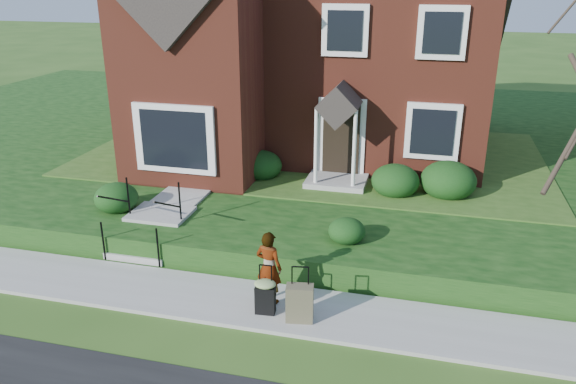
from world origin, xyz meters
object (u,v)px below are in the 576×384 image
(front_steps, at_px, (152,228))
(suitcase_olive, at_px, (300,303))
(woman, at_px, (269,267))
(suitcase_black, at_px, (265,295))

(front_steps, height_order, suitcase_olive, front_steps)
(woman, relative_size, suitcase_olive, 1.37)
(woman, xyz_separation_m, suitcase_olive, (0.71, -0.48, -0.37))
(suitcase_black, bearing_deg, suitcase_olive, -11.44)
(front_steps, relative_size, suitcase_olive, 1.91)
(woman, bearing_deg, front_steps, -13.90)
(suitcase_olive, bearing_deg, suitcase_black, 164.07)
(suitcase_black, bearing_deg, woman, 91.16)
(front_steps, relative_size, woman, 1.39)
(suitcase_olive, bearing_deg, front_steps, 142.12)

